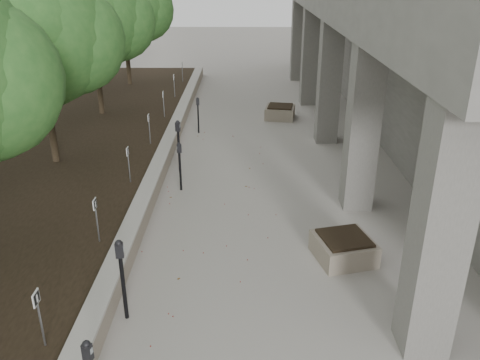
{
  "coord_description": "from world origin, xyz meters",
  "views": [
    {
      "loc": [
        0.58,
        -5.21,
        5.58
      ],
      "look_at": [
        0.5,
        5.61,
        0.85
      ],
      "focal_mm": 36.98,
      "sensor_mm": 36.0,
      "label": 1
    }
  ],
  "objects_px": {
    "parking_meter_4": "(180,167)",
    "planter_front": "(344,248)",
    "planter_back": "(280,112)",
    "parking_meter_3": "(179,146)",
    "crabapple_tree_3": "(41,65)",
    "parking_meter_2": "(123,280)",
    "crabapple_tree_5": "(125,24)",
    "crabapple_tree_4": "(94,39)",
    "parking_meter_5": "(198,115)"
  },
  "relations": [
    {
      "from": "parking_meter_4",
      "to": "planter_front",
      "type": "xyz_separation_m",
      "value": [
        3.74,
        -3.36,
        -0.42
      ]
    },
    {
      "from": "planter_back",
      "to": "parking_meter_3",
      "type": "bearing_deg",
      "value": -121.06
    },
    {
      "from": "parking_meter_3",
      "to": "planter_back",
      "type": "relative_size",
      "value": 1.41
    },
    {
      "from": "crabapple_tree_3",
      "to": "parking_meter_2",
      "type": "xyz_separation_m",
      "value": [
        3.38,
        -6.38,
        -2.35
      ]
    },
    {
      "from": "crabapple_tree_5",
      "to": "crabapple_tree_3",
      "type": "bearing_deg",
      "value": -90.0
    },
    {
      "from": "crabapple_tree_4",
      "to": "parking_meter_4",
      "type": "distance_m",
      "value": 7.55
    },
    {
      "from": "crabapple_tree_3",
      "to": "parking_meter_5",
      "type": "distance_m",
      "value": 5.9
    },
    {
      "from": "parking_meter_5",
      "to": "parking_meter_3",
      "type": "bearing_deg",
      "value": -99.76
    },
    {
      "from": "crabapple_tree_4",
      "to": "planter_front",
      "type": "relative_size",
      "value": 4.95
    },
    {
      "from": "crabapple_tree_3",
      "to": "crabapple_tree_5",
      "type": "bearing_deg",
      "value": 90.0
    },
    {
      "from": "parking_meter_3",
      "to": "planter_back",
      "type": "xyz_separation_m",
      "value": [
        3.31,
        5.49,
        -0.52
      ]
    },
    {
      "from": "parking_meter_3",
      "to": "planter_back",
      "type": "distance_m",
      "value": 6.43
    },
    {
      "from": "crabapple_tree_4",
      "to": "parking_meter_4",
      "type": "height_order",
      "value": "crabapple_tree_4"
    },
    {
      "from": "crabapple_tree_3",
      "to": "planter_back",
      "type": "xyz_separation_m",
      "value": [
        6.83,
        5.72,
        -2.86
      ]
    },
    {
      "from": "parking_meter_5",
      "to": "planter_back",
      "type": "height_order",
      "value": "parking_meter_5"
    },
    {
      "from": "parking_meter_2",
      "to": "planter_front",
      "type": "xyz_separation_m",
      "value": [
        4.06,
        1.9,
        -0.51
      ]
    },
    {
      "from": "crabapple_tree_4",
      "to": "parking_meter_3",
      "type": "bearing_deg",
      "value": -53.65
    },
    {
      "from": "parking_meter_2",
      "to": "planter_front",
      "type": "relative_size",
      "value": 1.4
    },
    {
      "from": "parking_meter_3",
      "to": "parking_meter_4",
      "type": "height_order",
      "value": "parking_meter_3"
    },
    {
      "from": "parking_meter_3",
      "to": "parking_meter_4",
      "type": "bearing_deg",
      "value": -70.1
    },
    {
      "from": "parking_meter_4",
      "to": "planter_back",
      "type": "bearing_deg",
      "value": 44.91
    },
    {
      "from": "crabapple_tree_5",
      "to": "planter_back",
      "type": "distance_m",
      "value": 8.55
    },
    {
      "from": "planter_front",
      "to": "parking_meter_5",
      "type": "bearing_deg",
      "value": 113.93
    },
    {
      "from": "parking_meter_3",
      "to": "crabapple_tree_3",
      "type": "bearing_deg",
      "value": -164.56
    },
    {
      "from": "parking_meter_3",
      "to": "parking_meter_4",
      "type": "relative_size",
      "value": 1.14
    },
    {
      "from": "crabapple_tree_4",
      "to": "parking_meter_2",
      "type": "distance_m",
      "value": 12.1
    },
    {
      "from": "crabapple_tree_3",
      "to": "parking_meter_5",
      "type": "bearing_deg",
      "value": 45.36
    },
    {
      "from": "crabapple_tree_4",
      "to": "planter_front",
      "type": "distance_m",
      "value": 12.38
    },
    {
      "from": "crabapple_tree_3",
      "to": "crabapple_tree_5",
      "type": "height_order",
      "value": "same"
    },
    {
      "from": "crabapple_tree_5",
      "to": "parking_meter_3",
      "type": "distance_m",
      "value": 10.65
    },
    {
      "from": "planter_front",
      "to": "planter_back",
      "type": "height_order",
      "value": "same"
    },
    {
      "from": "crabapple_tree_3",
      "to": "parking_meter_3",
      "type": "distance_m",
      "value": 4.23
    },
    {
      "from": "planter_back",
      "to": "parking_meter_4",
      "type": "bearing_deg",
      "value": -114.57
    },
    {
      "from": "crabapple_tree_5",
      "to": "planter_front",
      "type": "height_order",
      "value": "crabapple_tree_5"
    },
    {
      "from": "crabapple_tree_5",
      "to": "parking_meter_3",
      "type": "height_order",
      "value": "crabapple_tree_5"
    },
    {
      "from": "crabapple_tree_4",
      "to": "planter_back",
      "type": "distance_m",
      "value": 7.44
    },
    {
      "from": "planter_front",
      "to": "planter_back",
      "type": "distance_m",
      "value": 10.21
    },
    {
      "from": "crabapple_tree_4",
      "to": "crabapple_tree_5",
      "type": "height_order",
      "value": "same"
    },
    {
      "from": "crabapple_tree_5",
      "to": "planter_front",
      "type": "distance_m",
      "value": 16.53
    },
    {
      "from": "parking_meter_3",
      "to": "planter_front",
      "type": "xyz_separation_m",
      "value": [
        3.93,
        -4.7,
        -0.52
      ]
    },
    {
      "from": "parking_meter_2",
      "to": "planter_front",
      "type": "distance_m",
      "value": 4.52
    },
    {
      "from": "crabapple_tree_4",
      "to": "parking_meter_2",
      "type": "xyz_separation_m",
      "value": [
        3.38,
        -11.38,
        -2.35
      ]
    },
    {
      "from": "parking_meter_4",
      "to": "parking_meter_3",
      "type": "bearing_deg",
      "value": 77.56
    },
    {
      "from": "planter_front",
      "to": "parking_meter_2",
      "type": "bearing_deg",
      "value": -154.89
    },
    {
      "from": "parking_meter_4",
      "to": "parking_meter_5",
      "type": "xyz_separation_m",
      "value": [
        0.06,
        4.92,
        -0.02
      ]
    },
    {
      "from": "crabapple_tree_5",
      "to": "planter_front",
      "type": "relative_size",
      "value": 4.95
    },
    {
      "from": "crabapple_tree_3",
      "to": "planter_front",
      "type": "distance_m",
      "value": 9.14
    },
    {
      "from": "crabapple_tree_4",
      "to": "crabapple_tree_5",
      "type": "relative_size",
      "value": 1.0
    },
    {
      "from": "parking_meter_2",
      "to": "planter_back",
      "type": "distance_m",
      "value": 12.58
    },
    {
      "from": "crabapple_tree_3",
      "to": "parking_meter_5",
      "type": "relative_size",
      "value": 4.16
    }
  ]
}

